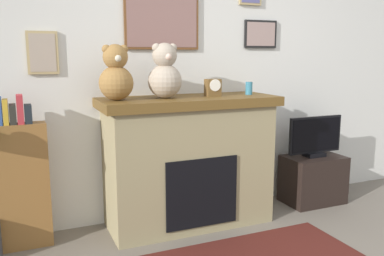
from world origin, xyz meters
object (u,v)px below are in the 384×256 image
Objects in this scene: television at (315,137)px; teddy_bear_brown at (165,74)px; teddy_bear_cream at (116,75)px; tv_stand at (313,179)px; candle_jar at (249,88)px; bookshelf at (22,180)px; mantel_clock at (213,88)px; fireplace at (189,161)px.

teddy_bear_brown reaches higher than television.
teddy_bear_brown reaches higher than teddy_bear_cream.
candle_jar is (-0.79, -0.00, 0.96)m from tv_stand.
candle_jar is at bearing -3.05° from bookshelf.
tv_stand is at bearing -2.08° from bookshelf.
teddy_bear_brown is at bearing -179.87° from television.
bookshelf is at bearing 176.19° from mantel_clock.
bookshelf reaches higher than tv_stand.
candle_jar is at bearing 0.03° from teddy_bear_cream.
teddy_bear_cream is at bearing 179.92° from mantel_clock.
teddy_bear_cream reaches higher than mantel_clock.
teddy_bear_cream is (-2.01, -0.01, 1.11)m from tv_stand.
fireplace is 0.99m from teddy_bear_cream.
teddy_bear_brown reaches higher than bookshelf.
candle_jar is 0.26× the size of teddy_bear_cream.
tv_stand is at bearing 0.15° from teddy_bear_cream.
tv_stand is 1.25m from candle_jar.
candle_jar is at bearing -179.78° from television.
television is 0.95m from candle_jar.
tv_stand is 1.31× the size of teddy_bear_brown.
fireplace is at bearing 4.72° from teddy_bear_brown.
teddy_bear_cream reaches higher than tv_stand.
candle_jar is 0.37m from mantel_clock.
teddy_bear_brown reaches higher than tv_stand.
fireplace is 2.49× the size of television.
teddy_bear_cream is at bearing -179.90° from television.
fireplace is 1.38m from bookshelf.
fireplace is 0.81m from teddy_bear_brown.
bookshelf is 2.07m from candle_jar.
fireplace is at bearing 179.46° from tv_stand.
television is at bearing 0.24° from mantel_clock.
tv_stand is 1.35× the size of teddy_bear_cream.
tv_stand is 3.96× the size of mantel_clock.
teddy_bear_cream is (-0.63, -0.02, 0.77)m from fireplace.
mantel_clock is 0.46m from teddy_bear_brown.
bookshelf is 1.41m from teddy_bear_brown.
tv_stand is 0.44m from television.
candle_jar reaches higher than television.
bookshelf is (-1.37, 0.09, -0.03)m from fireplace.
television is 1.40× the size of teddy_bear_cream.
teddy_bear_cream reaches higher than fireplace.
mantel_clock is (-1.16, -0.00, 0.54)m from television.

